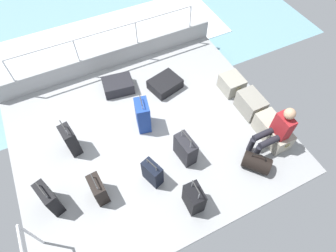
{
  "coord_description": "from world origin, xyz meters",
  "views": [
    {
      "loc": [
        2.97,
        -1.03,
        4.74
      ],
      "look_at": [
        0.15,
        0.35,
        0.25
      ],
      "focal_mm": 30.23,
      "sensor_mm": 36.0,
      "label": 1
    }
  ],
  "objects_px": {
    "cargo_crate_2": "(270,127)",
    "cargo_crate_0": "(232,84)",
    "cargo_crate_3": "(277,138)",
    "suitcase_2": "(143,115)",
    "suitcase_4": "(118,85)",
    "suitcase_7": "(70,140)",
    "suitcase_5": "(98,189)",
    "suitcase_8": "(185,149)",
    "suitcase_0": "(194,198)",
    "suitcase_3": "(49,198)",
    "passenger_seated": "(276,130)",
    "duffel_bag": "(257,163)",
    "suitcase_6": "(152,173)",
    "cargo_crate_1": "(251,104)",
    "suitcase_1": "(165,84)"
  },
  "relations": [
    {
      "from": "cargo_crate_2",
      "to": "cargo_crate_0",
      "type": "bearing_deg",
      "value": -179.61
    },
    {
      "from": "cargo_crate_3",
      "to": "suitcase_2",
      "type": "height_order",
      "value": "suitcase_2"
    },
    {
      "from": "suitcase_4",
      "to": "suitcase_7",
      "type": "distance_m",
      "value": 1.7
    },
    {
      "from": "cargo_crate_0",
      "to": "suitcase_5",
      "type": "distance_m",
      "value": 3.58
    },
    {
      "from": "cargo_crate_0",
      "to": "suitcase_8",
      "type": "bearing_deg",
      "value": -58.47
    },
    {
      "from": "suitcase_0",
      "to": "suitcase_3",
      "type": "xyz_separation_m",
      "value": [
        -1.03,
        -2.12,
        0.02
      ]
    },
    {
      "from": "passenger_seated",
      "to": "suitcase_8",
      "type": "distance_m",
      "value": 1.66
    },
    {
      "from": "cargo_crate_3",
      "to": "duffel_bag",
      "type": "height_order",
      "value": "duffel_bag"
    },
    {
      "from": "suitcase_3",
      "to": "cargo_crate_2",
      "type": "bearing_deg",
      "value": 84.38
    },
    {
      "from": "suitcase_8",
      "to": "suitcase_2",
      "type": "bearing_deg",
      "value": -157.47
    },
    {
      "from": "suitcase_3",
      "to": "duffel_bag",
      "type": "xyz_separation_m",
      "value": [
        0.91,
        3.5,
        -0.13
      ]
    },
    {
      "from": "duffel_bag",
      "to": "suitcase_6",
      "type": "bearing_deg",
      "value": -108.61
    },
    {
      "from": "suitcase_2",
      "to": "suitcase_4",
      "type": "distance_m",
      "value": 1.19
    },
    {
      "from": "cargo_crate_0",
      "to": "suitcase_2",
      "type": "xyz_separation_m",
      "value": [
        0.07,
        -2.14,
        0.17
      ]
    },
    {
      "from": "suitcase_7",
      "to": "suitcase_6",
      "type": "bearing_deg",
      "value": 41.45
    },
    {
      "from": "duffel_bag",
      "to": "cargo_crate_2",
      "type": "bearing_deg",
      "value": 126.63
    },
    {
      "from": "suitcase_0",
      "to": "suitcase_2",
      "type": "bearing_deg",
      "value": -177.02
    },
    {
      "from": "passenger_seated",
      "to": "suitcase_7",
      "type": "height_order",
      "value": "passenger_seated"
    },
    {
      "from": "suitcase_7",
      "to": "cargo_crate_2",
      "type": "bearing_deg",
      "value": 69.38
    },
    {
      "from": "cargo_crate_3",
      "to": "cargo_crate_2",
      "type": "bearing_deg",
      "value": 178.46
    },
    {
      "from": "suitcase_6",
      "to": "suitcase_3",
      "type": "bearing_deg",
      "value": -100.31
    },
    {
      "from": "cargo_crate_3",
      "to": "suitcase_4",
      "type": "xyz_separation_m",
      "value": [
        -2.67,
        -2.26,
        -0.05
      ]
    },
    {
      "from": "cargo_crate_1",
      "to": "suitcase_2",
      "type": "relative_size",
      "value": 0.76
    },
    {
      "from": "suitcase_2",
      "to": "suitcase_8",
      "type": "bearing_deg",
      "value": 22.53
    },
    {
      "from": "suitcase_2",
      "to": "suitcase_5",
      "type": "xyz_separation_m",
      "value": [
        1.03,
        -1.26,
        -0.09
      ]
    },
    {
      "from": "passenger_seated",
      "to": "suitcase_5",
      "type": "relative_size",
      "value": 1.67
    },
    {
      "from": "suitcase_3",
      "to": "suitcase_1",
      "type": "bearing_deg",
      "value": 119.16
    },
    {
      "from": "cargo_crate_1",
      "to": "suitcase_8",
      "type": "height_order",
      "value": "suitcase_8"
    },
    {
      "from": "suitcase_0",
      "to": "suitcase_1",
      "type": "bearing_deg",
      "value": 164.15
    },
    {
      "from": "cargo_crate_1",
      "to": "suitcase_1",
      "type": "height_order",
      "value": "cargo_crate_1"
    },
    {
      "from": "cargo_crate_0",
      "to": "cargo_crate_3",
      "type": "relative_size",
      "value": 1.0
    },
    {
      "from": "cargo_crate_2",
      "to": "suitcase_4",
      "type": "height_order",
      "value": "cargo_crate_2"
    },
    {
      "from": "cargo_crate_0",
      "to": "suitcase_1",
      "type": "height_order",
      "value": "cargo_crate_0"
    },
    {
      "from": "cargo_crate_0",
      "to": "duffel_bag",
      "type": "bearing_deg",
      "value": -20.07
    },
    {
      "from": "suitcase_2",
      "to": "suitcase_5",
      "type": "height_order",
      "value": "suitcase_2"
    },
    {
      "from": "cargo_crate_0",
      "to": "suitcase_6",
      "type": "relative_size",
      "value": 0.85
    },
    {
      "from": "cargo_crate_2",
      "to": "cargo_crate_3",
      "type": "relative_size",
      "value": 1.24
    },
    {
      "from": "passenger_seated",
      "to": "suitcase_5",
      "type": "xyz_separation_m",
      "value": [
        -0.47,
        -3.23,
        -0.3
      ]
    },
    {
      "from": "suitcase_4",
      "to": "passenger_seated",
      "type": "bearing_deg",
      "value": 37.91
    },
    {
      "from": "cargo_crate_2",
      "to": "suitcase_5",
      "type": "bearing_deg",
      "value": -93.78
    },
    {
      "from": "duffel_bag",
      "to": "cargo_crate_1",
      "type": "bearing_deg",
      "value": 149.46
    },
    {
      "from": "suitcase_4",
      "to": "suitcase_3",
      "type": "bearing_deg",
      "value": -43.57
    },
    {
      "from": "suitcase_7",
      "to": "duffel_bag",
      "type": "xyz_separation_m",
      "value": [
        1.85,
        2.89,
        -0.16
      ]
    },
    {
      "from": "cargo_crate_1",
      "to": "suitcase_5",
      "type": "height_order",
      "value": "suitcase_5"
    },
    {
      "from": "suitcase_8",
      "to": "duffel_bag",
      "type": "height_order",
      "value": "suitcase_8"
    },
    {
      "from": "cargo_crate_1",
      "to": "passenger_seated",
      "type": "height_order",
      "value": "passenger_seated"
    },
    {
      "from": "suitcase_7",
      "to": "suitcase_4",
      "type": "bearing_deg",
      "value": 129.53
    },
    {
      "from": "suitcase_2",
      "to": "suitcase_0",
      "type": "bearing_deg",
      "value": 2.98
    },
    {
      "from": "suitcase_3",
      "to": "suitcase_0",
      "type": "bearing_deg",
      "value": 64.09
    },
    {
      "from": "suitcase_4",
      "to": "suitcase_0",
      "type": "bearing_deg",
      "value": 3.95
    }
  ]
}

